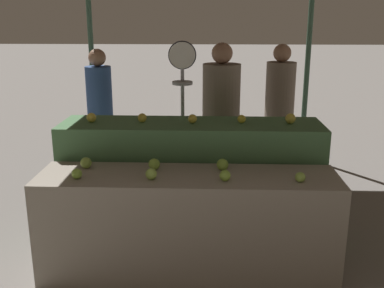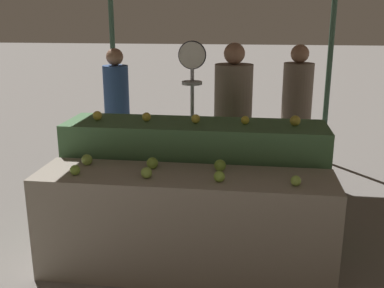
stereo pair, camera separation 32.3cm
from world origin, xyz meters
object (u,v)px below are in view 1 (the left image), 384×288
at_px(person_vendor_at_scale, 221,111).
at_px(person_customer_left, 100,104).
at_px(person_customer_right, 280,102).
at_px(produce_scale, 182,89).

height_order(person_vendor_at_scale, person_customer_left, person_vendor_at_scale).
xyz_separation_m(person_customer_left, person_customer_right, (2.17, 0.11, 0.02)).
bearing_deg(produce_scale, person_vendor_at_scale, 39.91).
relative_size(produce_scale, person_customer_right, 1.05).
distance_m(produce_scale, person_customer_right, 1.53).
bearing_deg(person_customer_right, person_customer_left, -26.60).
bearing_deg(person_vendor_at_scale, produce_scale, 15.83).
xyz_separation_m(produce_scale, person_customer_left, (-1.05, 0.90, -0.32)).
relative_size(person_customer_left, person_customer_right, 0.97).
bearing_deg(person_customer_right, produce_scale, 12.63).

